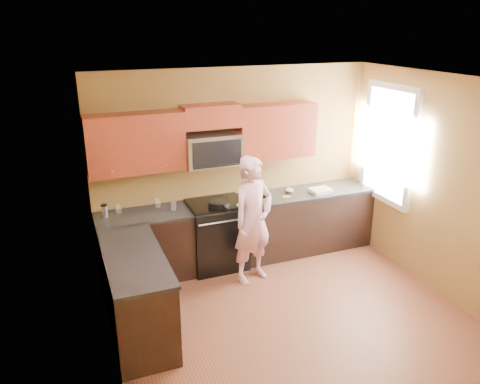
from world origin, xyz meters
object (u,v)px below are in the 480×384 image
travel_mug (105,217)px  butter_tub (263,201)px  woman (253,220)px  microwave (213,165)px  frying_pan (219,205)px  stove (217,234)px

travel_mug → butter_tub: bearing=-5.7°
woman → butter_tub: 0.53m
microwave → frying_pan: (-0.01, -0.24, -0.50)m
travel_mug → woman: bearing=-19.2°
woman → butter_tub: bearing=31.6°
stove → frying_pan: bearing=-92.8°
woman → frying_pan: (-0.33, 0.41, 0.10)m
frying_pan → travel_mug: size_ratio=2.82×
stove → travel_mug: bearing=176.3°
butter_tub → stove: bearing=169.7°
stove → frying_pan: (-0.01, -0.12, 0.47)m
microwave → woman: size_ratio=0.45×
microwave → travel_mug: (-1.45, -0.03, -0.53)m
travel_mug → stove: bearing=-3.7°
microwave → butter_tub: 0.87m
microwave → woman: bearing=-63.8°
stove → butter_tub: 0.79m
woman → frying_pan: woman is taller
microwave → frying_pan: microwave is taller
microwave → frying_pan: bearing=-91.4°
stove → microwave: size_ratio=1.25×
woman → travel_mug: bearing=140.8°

